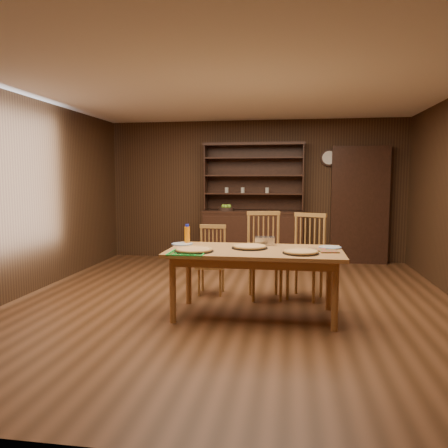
% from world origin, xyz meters
% --- Properties ---
extents(floor, '(6.00, 6.00, 0.00)m').
position_xyz_m(floor, '(0.00, 0.00, 0.00)').
color(floor, brown).
rests_on(floor, ground).
extents(room_shell, '(6.00, 6.00, 6.00)m').
position_xyz_m(room_shell, '(0.00, 0.00, 1.58)').
color(room_shell, white).
rests_on(room_shell, floor).
extents(china_hutch, '(1.84, 0.52, 2.17)m').
position_xyz_m(china_hutch, '(-0.00, 2.75, 0.60)').
color(china_hutch, '#331A11').
rests_on(china_hutch, floor).
extents(doorway, '(1.00, 0.18, 2.10)m').
position_xyz_m(doorway, '(1.90, 2.90, 1.05)').
color(doorway, '#331A11').
rests_on(doorway, floor).
extents(wall_clock, '(0.30, 0.05, 0.30)m').
position_xyz_m(wall_clock, '(1.35, 2.96, 1.90)').
color(wall_clock, '#331A11').
rests_on(wall_clock, room_shell).
extents(dining_table, '(1.90, 0.95, 0.75)m').
position_xyz_m(dining_table, '(0.30, -0.46, 0.67)').
color(dining_table, '#A16138').
rests_on(dining_table, floor).
extents(chair_left, '(0.38, 0.36, 0.91)m').
position_xyz_m(chair_left, '(-0.35, 0.46, 0.48)').
color(chair_left, '#B6833E').
rests_on(chair_left, floor).
extents(chair_center, '(0.54, 0.52, 1.10)m').
position_xyz_m(chair_center, '(0.36, 0.37, 0.59)').
color(chair_center, '#B6833E').
rests_on(chair_center, floor).
extents(chair_right, '(0.56, 0.55, 1.08)m').
position_xyz_m(chair_right, '(0.90, 0.43, 0.58)').
color(chair_right, '#B6833E').
rests_on(chair_right, floor).
extents(pizza_left, '(0.42, 0.42, 0.04)m').
position_xyz_m(pizza_left, '(-0.33, -0.69, 0.77)').
color(pizza_left, black).
rests_on(pizza_left, dining_table).
extents(pizza_right, '(0.38, 0.38, 0.04)m').
position_xyz_m(pizza_right, '(0.80, -0.64, 0.77)').
color(pizza_right, black).
rests_on(pizza_right, dining_table).
extents(pizza_center, '(0.40, 0.40, 0.04)m').
position_xyz_m(pizza_center, '(0.24, -0.38, 0.77)').
color(pizza_center, black).
rests_on(pizza_center, dining_table).
extents(cooling_rack, '(0.40, 0.40, 0.02)m').
position_xyz_m(cooling_rack, '(-0.38, -0.79, 0.76)').
color(cooling_rack, green).
rests_on(cooling_rack, dining_table).
extents(plate_left, '(0.25, 0.25, 0.02)m').
position_xyz_m(plate_left, '(-0.58, -0.23, 0.76)').
color(plate_left, silver).
rests_on(plate_left, dining_table).
extents(plate_right, '(0.25, 0.25, 0.02)m').
position_xyz_m(plate_right, '(1.13, -0.22, 0.76)').
color(plate_right, silver).
rests_on(plate_right, dining_table).
extents(foil_dish, '(0.24, 0.18, 0.09)m').
position_xyz_m(foil_dish, '(0.39, -0.08, 0.80)').
color(foil_dish, white).
rests_on(foil_dish, dining_table).
extents(juice_bottle, '(0.07, 0.07, 0.24)m').
position_xyz_m(juice_bottle, '(-0.53, -0.16, 0.86)').
color(juice_bottle, orange).
rests_on(juice_bottle, dining_table).
extents(pot_holder_a, '(0.22, 0.22, 0.01)m').
position_xyz_m(pot_holder_a, '(1.09, -0.49, 0.76)').
color(pot_holder_a, red).
rests_on(pot_holder_a, dining_table).
extents(pot_holder_b, '(0.23, 0.23, 0.01)m').
position_xyz_m(pot_holder_b, '(0.97, -0.40, 0.76)').
color(pot_holder_b, red).
rests_on(pot_holder_b, dining_table).
extents(fruit_bowl, '(0.29, 0.29, 0.12)m').
position_xyz_m(fruit_bowl, '(-0.49, 2.69, 0.98)').
color(fruit_bowl, black).
rests_on(fruit_bowl, china_hutch).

